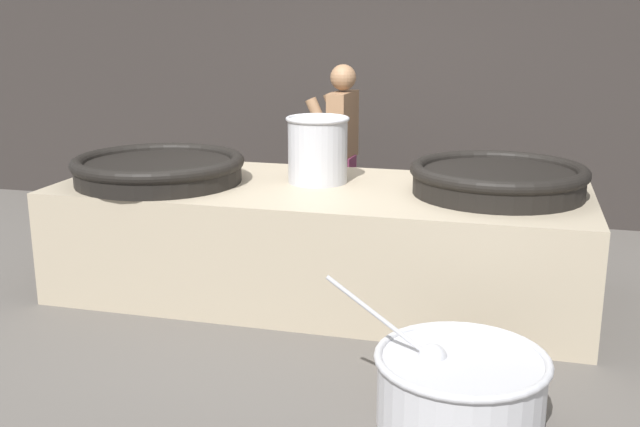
% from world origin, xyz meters
% --- Properties ---
extents(ground_plane, '(60.00, 60.00, 0.00)m').
position_xyz_m(ground_plane, '(0.00, 0.00, 0.00)').
color(ground_plane, '#56514C').
extents(back_wall, '(9.52, 0.24, 3.58)m').
position_xyz_m(back_wall, '(0.00, 2.57, 1.79)').
color(back_wall, '#2D2826').
rests_on(back_wall, ground_plane).
extents(hearth_platform, '(3.85, 1.52, 0.83)m').
position_xyz_m(hearth_platform, '(0.00, 0.00, 0.42)').
color(hearth_platform, tan).
rests_on(hearth_platform, ground_plane).
extents(giant_wok_near, '(1.28, 1.28, 0.20)m').
position_xyz_m(giant_wok_near, '(-1.20, -0.17, 0.94)').
color(giant_wok_near, black).
rests_on(giant_wok_near, hearth_platform).
extents(giant_wok_far, '(1.22, 1.22, 0.21)m').
position_xyz_m(giant_wok_far, '(1.26, 0.06, 0.95)').
color(giant_wok_far, black).
rests_on(giant_wok_far, hearth_platform).
extents(stock_pot, '(0.47, 0.47, 0.49)m').
position_xyz_m(stock_pot, '(-0.05, 0.13, 1.08)').
color(stock_pot, '#B7B7BC').
rests_on(stock_pot, hearth_platform).
extents(cook, '(0.39, 0.61, 1.64)m').
position_xyz_m(cook, '(-0.14, 1.27, 0.88)').
color(cook, '#8C6647').
rests_on(cook, ground_plane).
extents(prep_bowl_vegetables, '(1.15, 0.89, 0.75)m').
position_xyz_m(prep_bowl_vegetables, '(1.18, -1.66, 0.22)').
color(prep_bowl_vegetables, '#B7B7BC').
rests_on(prep_bowl_vegetables, ground_plane).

